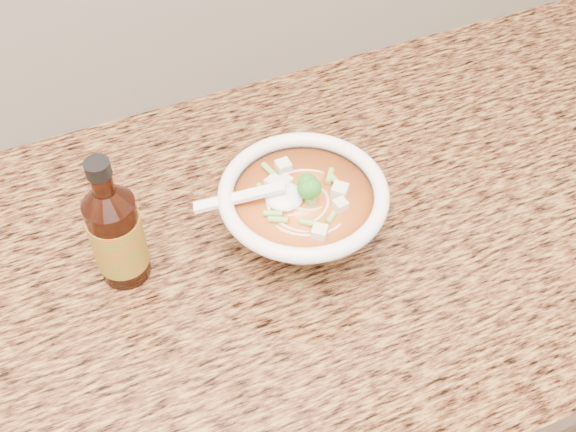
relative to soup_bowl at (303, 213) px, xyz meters
name	(u,v)px	position (x,y,z in m)	size (l,w,h in m)	color
counter_slab	(18,338)	(-0.36, 0.01, -0.07)	(4.00, 0.68, 0.04)	olive
soup_bowl	(303,213)	(0.00, 0.00, 0.00)	(0.23, 0.20, 0.11)	white
hot_sauce_bottle	(117,234)	(-0.22, 0.04, 0.02)	(0.08, 0.08, 0.19)	black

